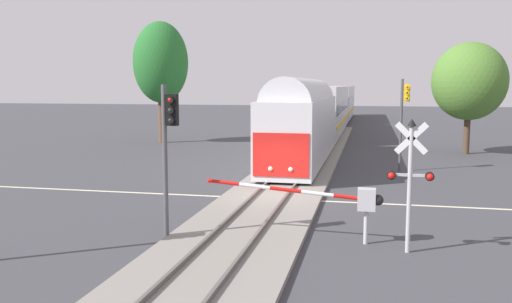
{
  "coord_description": "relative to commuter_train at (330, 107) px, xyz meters",
  "views": [
    {
      "loc": [
        4.19,
        -22.98,
        5.05
      ],
      "look_at": [
        -0.94,
        0.91,
        2.0
      ],
      "focal_mm": 37.38,
      "sensor_mm": 36.0,
      "label": 1
    }
  ],
  "objects": [
    {
      "name": "ground_plane",
      "position": [
        -0.0,
        -33.42,
        -2.72
      ],
      "size": [
        220.0,
        220.0,
        0.0
      ],
      "primitive_type": "plane",
      "color": "#3D3D42"
    },
    {
      "name": "traffic_signal_median",
      "position": [
        -2.08,
        -40.48,
        0.68
      ],
      "size": [
        0.53,
        0.38,
        5.07
      ],
      "color": "#4C4C51",
      "rests_on": "ground"
    },
    {
      "name": "crossing_signal_mast",
      "position": [
        5.4,
        -40.13,
        -0.24
      ],
      "size": [
        1.36,
        0.44,
        4.07
      ],
      "color": "#B2B2B7",
      "rests_on": "ground"
    },
    {
      "name": "oak_far_right",
      "position": [
        11.2,
        -14.88,
        2.59
      ],
      "size": [
        5.33,
        5.33,
        8.17
      ],
      "color": "#4C3828",
      "rests_on": "ground"
    },
    {
      "name": "crossing_gate_near",
      "position": [
        3.51,
        -39.48,
        -1.28
      ],
      "size": [
        5.79,
        0.4,
        1.93
      ],
      "color": "#B7B7BC",
      "rests_on": "ground"
    },
    {
      "name": "pine_left_background",
      "position": [
        -13.76,
        -12.29,
        4.25
      ],
      "size": [
        4.76,
        4.76,
        10.54
      ],
      "color": "brown",
      "rests_on": "ground"
    },
    {
      "name": "traffic_signal_far_side",
      "position": [
        6.09,
        -24.31,
        0.9
      ],
      "size": [
        0.53,
        0.38,
        5.41
      ],
      "color": "#4C4C51",
      "rests_on": "ground"
    },
    {
      "name": "railway_track",
      "position": [
        -0.0,
        -33.42,
        -2.63
      ],
      "size": [
        4.4,
        80.0,
        0.32
      ],
      "color": "gray",
      "rests_on": "ground"
    },
    {
      "name": "commuter_train",
      "position": [
        0.0,
        0.0,
        0.0
      ],
      "size": [
        3.04,
        66.32,
        5.16
      ],
      "color": "silver",
      "rests_on": "railway_track"
    },
    {
      "name": "road_centre_stripe",
      "position": [
        -0.0,
        -33.42,
        -2.72
      ],
      "size": [
        44.0,
        0.2,
        0.01
      ],
      "color": "beige",
      "rests_on": "ground"
    }
  ]
}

